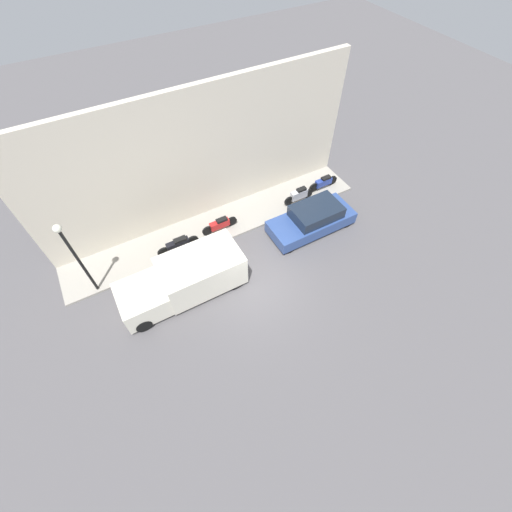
{
  "coord_description": "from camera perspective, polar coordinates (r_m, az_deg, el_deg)",
  "views": [
    {
      "loc": [
        -7.38,
        4.16,
        13.03
      ],
      "look_at": [
        1.05,
        -0.53,
        0.6
      ],
      "focal_mm": 24.0,
      "sensor_mm": 36.0,
      "label": 1
    }
  ],
  "objects": [
    {
      "name": "sidewalk",
      "position": [
        17.85,
        -6.35,
        5.14
      ],
      "size": [
        2.27,
        15.56,
        0.12
      ],
      "color": "gray",
      "rests_on": "ground_plane"
    },
    {
      "name": "motorcycle_black",
      "position": [
        16.65,
        -12.83,
        1.86
      ],
      "size": [
        0.3,
        2.06,
        0.78
      ],
      "color": "black",
      "rests_on": "sidewalk"
    },
    {
      "name": "scooter_silver",
      "position": [
        18.8,
        7.19,
        10.1
      ],
      "size": [
        0.3,
        1.77,
        0.81
      ],
      "color": "#B7B7BF",
      "rests_on": "sidewalk"
    },
    {
      "name": "building_facade",
      "position": [
        16.58,
        -9.35,
        15.78
      ],
      "size": [
        0.3,
        15.56,
        6.71
      ],
      "color": "beige",
      "rests_on": "ground_plane"
    },
    {
      "name": "motorcycle_blue",
      "position": [
        19.84,
        11.19,
        11.96
      ],
      "size": [
        0.3,
        1.84,
        0.72
      ],
      "color": "navy",
      "rests_on": "sidewalk"
    },
    {
      "name": "delivery_van",
      "position": [
        14.92,
        -11.92,
        -3.79
      ],
      "size": [
        2.04,
        5.34,
        1.8
      ],
      "color": "silver",
      "rests_on": "ground_plane"
    },
    {
      "name": "ground_plane",
      "position": [
        15.54,
        0.19,
        -4.79
      ],
      "size": [
        60.0,
        60.0,
        0.0
      ],
      "primitive_type": "plane",
      "color": "#514F51"
    },
    {
      "name": "motorcycle_red",
      "position": [
        17.26,
        -6.05,
        5.27
      ],
      "size": [
        0.3,
        1.88,
        0.7
      ],
      "color": "#B21E1E",
      "rests_on": "sidewalk"
    },
    {
      "name": "parked_car",
      "position": [
        17.44,
        9.4,
        6.11
      ],
      "size": [
        1.81,
        4.37,
        1.39
      ],
      "color": "#2D4784",
      "rests_on": "ground_plane"
    },
    {
      "name": "streetlamp",
      "position": [
        14.9,
        -28.26,
        0.71
      ],
      "size": [
        0.32,
        0.32,
        4.1
      ],
      "color": "black",
      "rests_on": "sidewalk"
    }
  ]
}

